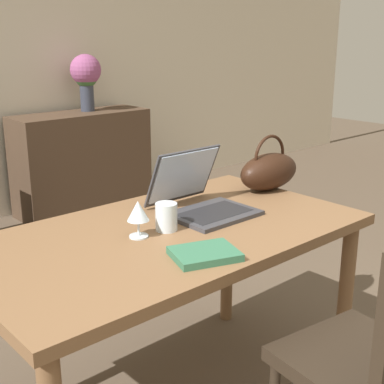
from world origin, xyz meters
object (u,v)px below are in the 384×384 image
at_px(drinking_glass, 166,217).
at_px(wine_glass, 138,212).
at_px(chair, 384,354).
at_px(laptop, 199,195).
at_px(flower_vase, 86,75).
at_px(handbag, 269,171).

distance_m(drinking_glass, wine_glass, 0.12).
distance_m(chair, laptop, 0.89).
height_order(chair, flower_vase, flower_vase).
relative_size(chair, handbag, 2.79).
bearing_deg(drinking_glass, wine_glass, 174.83).
relative_size(laptop, flower_vase, 0.79).
relative_size(chair, laptop, 2.57).
bearing_deg(laptop, chair, -90.85).
bearing_deg(wine_glass, laptop, 11.85).
height_order(laptop, wine_glass, laptop).
bearing_deg(laptop, handbag, 2.38).
xyz_separation_m(drinking_glass, flower_vase, (1.15, 2.45, 0.31)).
bearing_deg(drinking_glass, flower_vase, 64.80).
xyz_separation_m(drinking_glass, handbag, (0.68, 0.10, 0.04)).
bearing_deg(wine_glass, drinking_glass, -5.17).
distance_m(laptop, drinking_glass, 0.25).
distance_m(chair, drinking_glass, 0.84).
relative_size(drinking_glass, handbag, 0.30).
bearing_deg(wine_glass, chair, -66.22).
height_order(chair, laptop, laptop).
xyz_separation_m(chair, drinking_glass, (-0.22, 0.75, 0.29)).
bearing_deg(handbag, drinking_glass, -171.43).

